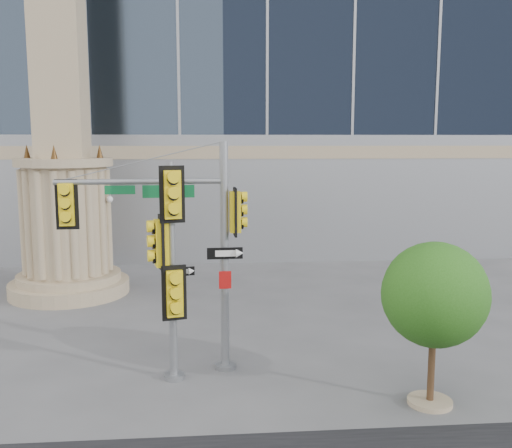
{
  "coord_description": "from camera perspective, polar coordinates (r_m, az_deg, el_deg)",
  "views": [
    {
      "loc": [
        -0.74,
        -12.48,
        5.7
      ],
      "look_at": [
        0.48,
        2.0,
        3.59
      ],
      "focal_mm": 40.0,
      "sensor_mm": 36.0,
      "label": 1
    }
  ],
  "objects": [
    {
      "name": "secondary_signal_pole",
      "position": [
        13.42,
        -8.59,
        -3.1
      ],
      "size": [
        0.97,
        0.7,
        5.24
      ],
      "rotation": [
        0.0,
        0.0,
        0.23
      ],
      "color": "slate",
      "rests_on": "ground"
    },
    {
      "name": "main_signal_pole",
      "position": [
        13.95,
        -7.41,
        -0.74
      ],
      "size": [
        4.44,
        0.55,
        5.71
      ],
      "rotation": [
        0.0,
        0.0,
        0.04
      ],
      "color": "slate",
      "rests_on": "ground"
    },
    {
      "name": "monument",
      "position": [
        22.12,
        -18.73,
        7.35
      ],
      "size": [
        4.4,
        4.4,
        16.6
      ],
      "color": "tan",
      "rests_on": "ground"
    },
    {
      "name": "street_tree",
      "position": [
        12.86,
        17.57,
        -7.15
      ],
      "size": [
        2.31,
        2.26,
        3.6
      ],
      "color": "tan",
      "rests_on": "ground"
    },
    {
      "name": "ground",
      "position": [
        13.75,
        -1.34,
        -16.25
      ],
      "size": [
        120.0,
        120.0,
        0.0
      ],
      "primitive_type": "plane",
      "color": "#545456",
      "rests_on": "ground"
    }
  ]
}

